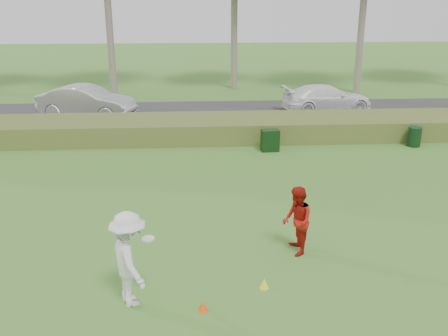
{
  "coord_description": "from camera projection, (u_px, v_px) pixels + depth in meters",
  "views": [
    {
      "loc": [
        -0.9,
        -9.9,
        6.13
      ],
      "look_at": [
        0.0,
        4.0,
        1.3
      ],
      "focal_mm": 40.0,
      "sensor_mm": 36.0,
      "label": 1
    }
  ],
  "objects": [
    {
      "name": "cone_orange",
      "position": [
        203.0,
        306.0,
        10.21
      ],
      "size": [
        0.21,
        0.21,
        0.23
      ],
      "primitive_type": "cone",
      "color": "#FF560D",
      "rests_on": "ground"
    },
    {
      "name": "trash_bin",
      "position": [
        414.0,
        137.0,
        21.29
      ],
      "size": [
        0.63,
        0.63,
        0.84
      ],
      "primitive_type": "cylinder",
      "rotation": [
        0.0,
        0.0,
        -0.14
      ],
      "color": "black",
      "rests_on": "ground"
    },
    {
      "name": "cone_yellow",
      "position": [
        264.0,
        283.0,
        11.01
      ],
      "size": [
        0.21,
        0.21,
        0.23
      ],
      "primitive_type": "cone",
      "color": "#FFFB1A",
      "rests_on": "ground"
    },
    {
      "name": "utility_cabinet",
      "position": [
        270.0,
        140.0,
        20.64
      ],
      "size": [
        0.76,
        0.51,
        0.9
      ],
      "primitive_type": "cube",
      "rotation": [
        0.0,
        0.0,
        0.09
      ],
      "color": "black",
      "rests_on": "ground"
    },
    {
      "name": "car_right",
      "position": [
        327.0,
        98.0,
        27.45
      ],
      "size": [
        5.17,
        2.63,
        1.44
      ],
      "primitive_type": "imported",
      "rotation": [
        0.0,
        0.0,
        1.7
      ],
      "color": "white",
      "rests_on": "park_road"
    },
    {
      "name": "player_white",
      "position": [
        129.0,
        259.0,
        10.18
      ],
      "size": [
        1.25,
        1.53,
        2.06
      ],
      "rotation": [
        0.0,
        0.0,
        2.0
      ],
      "color": "white",
      "rests_on": "ground"
    },
    {
      "name": "park_road",
      "position": [
        209.0,
        113.0,
        27.42
      ],
      "size": [
        80.0,
        6.0,
        0.06
      ],
      "primitive_type": "cube",
      "color": "#2D2D2D",
      "rests_on": "ground"
    },
    {
      "name": "ground",
      "position": [
        235.0,
        279.0,
        11.4
      ],
      "size": [
        120.0,
        120.0,
        0.0
      ],
      "primitive_type": "plane",
      "color": "#3A7326",
      "rests_on": "ground"
    },
    {
      "name": "player_red",
      "position": [
        297.0,
        221.0,
        12.28
      ],
      "size": [
        0.68,
        0.86,
        1.74
      ],
      "primitive_type": "imported",
      "rotation": [
        0.0,
        0.0,
        -1.55
      ],
      "color": "#A9160E",
      "rests_on": "ground"
    },
    {
      "name": "car_mid",
      "position": [
        87.0,
        102.0,
        25.97
      ],
      "size": [
        5.32,
        3.13,
        1.66
      ],
      "primitive_type": "imported",
      "rotation": [
        0.0,
        0.0,
        1.28
      ],
      "color": "silver",
      "rests_on": "park_road"
    },
    {
      "name": "reed_strip",
      "position": [
        213.0,
        128.0,
        22.57
      ],
      "size": [
        80.0,
        3.0,
        0.9
      ],
      "primitive_type": "cube",
      "color": "#4E5E25",
      "rests_on": "ground"
    }
  ]
}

